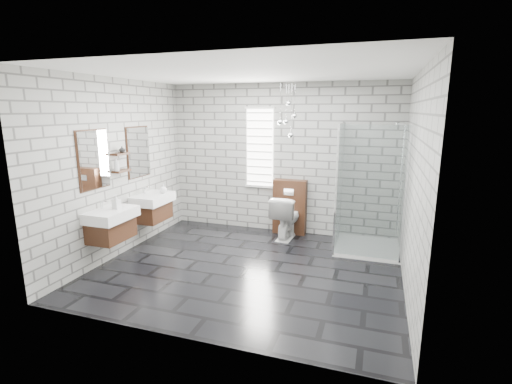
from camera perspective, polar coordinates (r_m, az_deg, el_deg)
The scene contains 20 objects.
floor at distance 5.47m, azimuth -1.19°, elevation -11.64°, with size 4.20×3.60×0.02m, color black.
ceiling at distance 5.02m, azimuth -1.34°, elevation 18.02°, with size 4.20×3.60×0.02m, color white.
wall_back at distance 6.78m, azimuth 3.89°, elevation 5.04°, with size 4.20×0.02×2.70m, color #A2A29D.
wall_front at distance 3.46m, azimuth -11.38°, elevation -2.45°, with size 4.20×0.02×2.70m, color #A2A29D.
wall_left at distance 6.10m, azimuth -20.32°, elevation 3.45°, with size 0.02×3.60×2.70m, color #A2A29D.
wall_right at distance 4.80m, azimuth 23.19°, elevation 0.96°, with size 0.02×3.60×2.70m, color #A2A29D.
vanity_left at distance 5.68m, azimuth -21.67°, elevation -3.41°, with size 0.47×0.70×1.57m.
vanity_right at distance 6.47m, azimuth -15.89°, elevation -1.13°, with size 0.47×0.70×1.57m.
shelf_lower at distance 6.02m, azimuth -19.99°, elevation 3.07°, with size 0.14×0.30×0.03m, color #3F2313.
shelf_upper at distance 5.98m, azimuth -20.18°, elevation 5.53°, with size 0.14×0.30×0.03m, color #3F2313.
window at distance 6.84m, azimuth 0.59°, elevation 6.82°, with size 0.56×0.05×1.48m.
cistern_panel at distance 6.79m, azimuth 5.22°, elevation -2.29°, with size 0.60×0.20×1.00m, color #3F2313.
flush_plate at distance 6.62m, azimuth 5.06°, elevation 0.00°, with size 0.18×0.01×0.12m, color silver.
shower_enclosure at distance 6.13m, azimuth 15.99°, elevation -4.32°, with size 1.00×1.00×2.03m.
pendant_cluster at distance 6.25m, azimuth 4.95°, elevation 11.11°, with size 0.29×0.24×0.92m.
toilet at distance 6.59m, azimuth 4.70°, elevation -3.80°, with size 0.43×0.75×0.77m, color white.
soap_bottle_a at distance 5.63m, azimuth -20.71°, elevation -1.40°, with size 0.09×0.10×0.21m, color #B2B2B2.
soap_bottle_b at distance 6.46m, azimuth -14.09°, elevation 0.52°, with size 0.12×0.12×0.16m, color #B2B2B2.
soap_bottle_c at distance 5.90m, azimuth -20.69°, elevation 4.02°, with size 0.08×0.08×0.21m, color #B2B2B2.
vase at distance 6.00m, azimuth -19.91°, elevation 6.18°, with size 0.09×0.09×0.10m, color #B2B2B2.
Camera 1 is at (1.68, -4.70, 2.23)m, focal length 26.00 mm.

